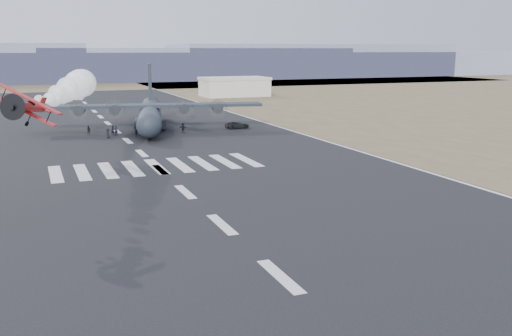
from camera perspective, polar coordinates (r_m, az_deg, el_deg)
scrub_far at (r=250.48m, az=-18.59°, el=7.88°), size 500.00×80.00×0.00m
runway_markings at (r=82.20m, az=-11.36°, el=1.46°), size 60.00×260.00×0.01m
ridge_seg_d at (r=280.13m, az=-19.06°, el=9.53°), size 150.00×50.00×13.00m
ridge_seg_e at (r=290.76m, az=-5.99°, el=10.36°), size 150.00×50.00×15.00m
ridge_seg_f at (r=314.75m, az=5.67°, el=10.65°), size 150.00×50.00×17.00m
ridge_seg_g at (r=349.40m, az=15.33°, el=10.08°), size 150.00×50.00×13.00m
hangar_right at (r=180.41m, az=-2.17°, el=8.15°), size 20.50×12.50×5.90m
aerobatic_biplane at (r=53.09m, az=-21.89°, el=5.70°), size 5.64×5.71×3.93m
smoke_trail at (r=77.79m, az=-17.51°, el=7.83°), size 9.08×30.00×3.87m
transport_aircraft at (r=106.50m, az=-10.54°, el=5.44°), size 40.26×32.95×11.68m
support_vehicle at (r=106.27m, az=-1.87°, el=4.32°), size 4.60×2.32×1.25m
crew_a at (r=98.21m, az=-11.92°, el=3.64°), size 0.67×0.77×1.85m
crew_b at (r=100.92m, az=-14.09°, el=3.67°), size 0.90×0.76×1.58m
crew_c at (r=99.16m, az=-11.52°, el=3.67°), size 0.83×1.16×1.64m
crew_d at (r=101.46m, az=-11.94°, el=3.82°), size 1.00×0.63×1.59m
crew_e at (r=97.30m, az=-14.59°, el=3.38°), size 0.67×0.91×1.67m
crew_f at (r=100.92m, az=-7.31°, el=3.99°), size 1.51×1.58×1.78m
crew_g at (r=99.50m, az=-13.83°, el=3.63°), size 0.69×0.58×1.78m
crew_h at (r=102.09m, az=-16.37°, el=3.63°), size 0.84×0.61×1.57m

